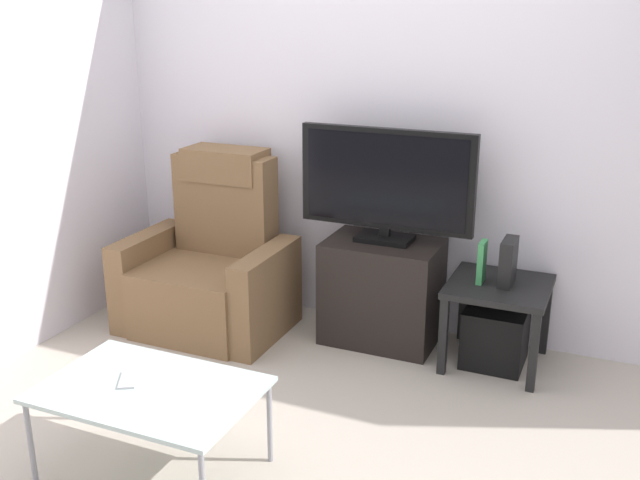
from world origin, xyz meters
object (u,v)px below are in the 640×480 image
Objects in this scene: tv_stand at (382,291)px; side_table at (498,297)px; television at (386,183)px; recliner_armchair at (211,268)px; book_upright at (482,262)px; cell_phone at (128,380)px; subwoofer_box at (495,336)px; coffee_table at (150,393)px; game_console at (508,262)px.

side_table is (0.68, -0.03, 0.09)m from tv_stand.
recliner_armchair is at bearing -168.09° from television.
cell_phone is at bearing -126.70° from book_upright.
book_upright is at bearing 7.52° from recliner_armchair.
television is 6.80× the size of cell_phone.
subwoofer_box is 0.37× the size of coffee_table.
cell_phone is (-0.58, -1.64, -0.55)m from television.
game_console is (0.14, 0.03, 0.01)m from book_upright.
subwoofer_box is (1.73, 0.17, -0.21)m from recliner_armchair.
subwoofer_box is 1.31× the size of game_console.
tv_stand is at bearing 177.23° from subwoofer_box.
recliner_armchair is at bearing -174.42° from subwoofer_box.
side_table is 0.60× the size of coffee_table.
television is at bearing 14.21° from recliner_armchair.
coffee_table is at bearing -123.64° from book_upright.
tv_stand is 0.73× the size of coffee_table.
tv_stand is 2.82× the size of book_upright.
recliner_armchair is 1.75m from subwoofer_box.
television reaches higher than recliner_armchair.
television reaches higher than tv_stand.
side_table is at bearing 54.26° from coffee_table.
side_table is 0.21m from game_console.
television is 0.89m from side_table.
tv_stand is at bearing 174.80° from book_upright.
recliner_armchair is at bearing -169.08° from tv_stand.
side_table is 2.03m from cell_phone.
side_table is 1.97m from coffee_table.
television is 1.89× the size of side_table.
television is at bearing 40.92° from cell_phone.
subwoofer_box is (0.68, -0.03, -0.14)m from tv_stand.
coffee_table is 0.12m from cell_phone.
television is at bearing 74.18° from coffee_table.
television is 3.07× the size of subwoofer_box.
recliner_armchair is 1.79m from game_console.
book_upright is 1.91m from coffee_table.
subwoofer_box is 1.98m from coffee_table.
television is at bearing 175.65° from side_table.
game_console is (0.72, -0.04, -0.36)m from television.
television is at bearing 176.66° from game_console.
recliner_armchair reaches higher than coffee_table.
cell_phone is at bearing -128.62° from subwoofer_box.
book_upright is (1.63, 0.15, 0.22)m from recliner_armchair.
tv_stand is 1.70m from coffee_table.
book_upright is at bearing -168.69° from subwoofer_box.
cell_phone is at bearing -109.64° from television.
television reaches higher than book_upright.
subwoofer_box is (-0.00, 0.00, -0.24)m from side_table.
tv_stand is at bearing 13.22° from recliner_armchair.
subwoofer_box is 2.21× the size of cell_phone.
book_upright reaches higher than tv_stand.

